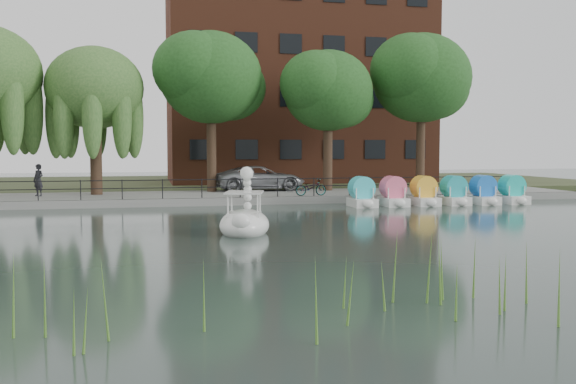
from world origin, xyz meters
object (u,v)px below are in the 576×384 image
object	(u,v)px
bicycle	(311,186)
swan_boat	(245,219)
pedestrian	(38,178)
minivan	(260,176)

from	to	relation	value
bicycle	swan_boat	size ratio (longest dim) A/B	0.56
pedestrian	swan_boat	xyz separation A→B (m)	(8.97, -14.28, -0.88)
bicycle	pedestrian	bearing A→B (deg)	75.89
bicycle	pedestrian	distance (m)	14.65
minivan	pedestrian	bearing A→B (deg)	94.02
bicycle	pedestrian	size ratio (longest dim) A/B	0.87
bicycle	swan_boat	distance (m)	12.64
bicycle	pedestrian	world-z (taller)	pedestrian
minivan	swan_boat	size ratio (longest dim) A/B	2.00
pedestrian	swan_boat	bearing A→B (deg)	-20.88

